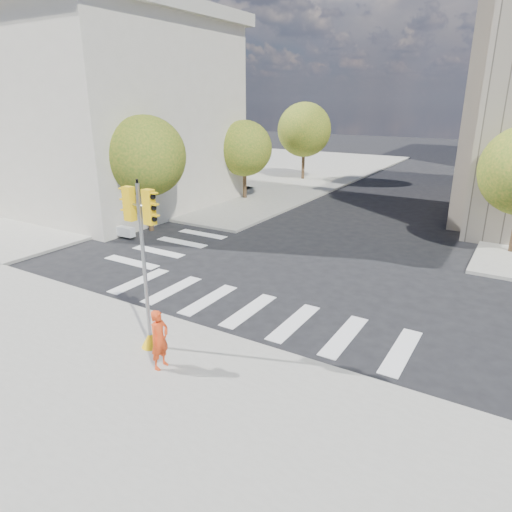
# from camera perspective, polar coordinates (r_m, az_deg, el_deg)

# --- Properties ---
(ground) EXTENTS (160.00, 160.00, 0.00)m
(ground) POSITION_cam_1_polar(r_m,az_deg,el_deg) (17.99, 2.80, -4.53)
(ground) COLOR black
(ground) RESTS_ON ground
(sidewalk_near) EXTENTS (30.00, 14.00, 0.15)m
(sidewalk_near) POSITION_cam_1_polar(r_m,az_deg,el_deg) (11.13, -28.21, -23.43)
(sidewalk_near) COLOR gray
(sidewalk_near) RESTS_ON ground
(sidewalk_far_left) EXTENTS (28.00, 40.00, 0.15)m
(sidewalk_far_left) POSITION_cam_1_polar(r_m,az_deg,el_deg) (49.66, -3.22, 10.81)
(sidewalk_far_left) COLOR gray
(sidewalk_far_left) RESTS_ON ground
(classical_building) EXTENTS (19.00, 15.00, 12.70)m
(classical_building) POSITION_cam_1_polar(r_m,az_deg,el_deg) (35.78, -20.63, 16.72)
(classical_building) COLOR beige
(classical_building) RESTS_ON ground
(tree_lw_near) EXTENTS (4.40, 4.40, 6.41)m
(tree_lw_near) POSITION_cam_1_polar(r_m,az_deg,el_deg) (26.21, -13.59, 12.00)
(tree_lw_near) COLOR #382616
(tree_lw_near) RESTS_ON ground
(tree_lw_mid) EXTENTS (4.00, 4.00, 5.77)m
(tree_lw_mid) POSITION_cam_1_polar(r_m,az_deg,el_deg) (34.06, -1.45, 13.29)
(tree_lw_mid) COLOR #382616
(tree_lw_mid) RESTS_ON ground
(tree_lw_far) EXTENTS (4.80, 4.80, 6.95)m
(tree_lw_far) POSITION_cam_1_polar(r_m,az_deg,el_deg) (42.73, 6.06, 15.42)
(tree_lw_far) COLOR #382616
(tree_lw_far) RESTS_ON ground
(traffic_signal) EXTENTS (1.07, 0.56, 5.03)m
(traffic_signal) POSITION_cam_1_polar(r_m,az_deg,el_deg) (13.40, -13.66, -2.91)
(traffic_signal) COLOR yellow
(traffic_signal) RESTS_ON sidewalk_near
(photographer) EXTENTS (0.41, 0.63, 1.71)m
(photographer) POSITION_cam_1_polar(r_m,az_deg,el_deg) (12.86, -11.97, -10.17)
(photographer) COLOR red
(photographer) RESTS_ON sidewalk_near
(planter_wall) EXTENTS (6.00, 0.40, 0.50)m
(planter_wall) POSITION_cam_1_polar(r_m,az_deg,el_deg) (27.46, -19.54, 3.63)
(planter_wall) COLOR silver
(planter_wall) RESTS_ON sidewalk_left_near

